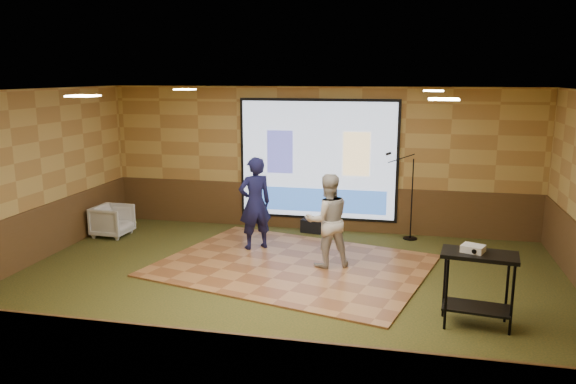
% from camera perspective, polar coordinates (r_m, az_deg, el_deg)
% --- Properties ---
extents(ground, '(9.00, 9.00, 0.00)m').
position_cam_1_polar(ground, '(8.78, -0.79, -9.77)').
color(ground, '#273417').
rests_on(ground, ground).
extents(room_shell, '(9.04, 7.04, 3.02)m').
position_cam_1_polar(room_shell, '(8.24, -0.83, 3.89)').
color(room_shell, tan).
rests_on(room_shell, ground).
extents(wainscot_back, '(9.00, 0.04, 0.95)m').
position_cam_1_polar(wainscot_back, '(11.90, 3.02, -1.58)').
color(wainscot_back, '#51381B').
rests_on(wainscot_back, ground).
extents(wainscot_front, '(9.00, 0.04, 0.95)m').
position_cam_1_polar(wainscot_front, '(5.57, -9.40, -18.01)').
color(wainscot_front, '#51381B').
rests_on(wainscot_front, ground).
extents(wainscot_left, '(0.04, 7.00, 0.95)m').
position_cam_1_polar(wainscot_left, '(10.54, -25.34, -4.51)').
color(wainscot_left, '#51381B').
rests_on(wainscot_left, ground).
extents(projector_screen, '(3.32, 0.06, 2.52)m').
position_cam_1_polar(projector_screen, '(11.67, 3.04, 3.15)').
color(projector_screen, black).
rests_on(projector_screen, room_shell).
extents(downlight_nw, '(0.32, 0.32, 0.02)m').
position_cam_1_polar(downlight_nw, '(10.56, -10.43, 10.22)').
color(downlight_nw, '#FFECBF').
rests_on(downlight_nw, room_shell).
extents(downlight_ne, '(0.32, 0.32, 0.02)m').
position_cam_1_polar(downlight_ne, '(9.76, 14.56, 9.92)').
color(downlight_ne, '#FFECBF').
rests_on(downlight_ne, room_shell).
extents(downlight_sw, '(0.32, 0.32, 0.02)m').
position_cam_1_polar(downlight_sw, '(7.63, -20.12, 9.15)').
color(downlight_sw, '#FFECBF').
rests_on(downlight_sw, room_shell).
extents(downlight_se, '(0.32, 0.32, 0.02)m').
position_cam_1_polar(downlight_se, '(6.46, 15.53, 9.08)').
color(downlight_se, '#FFECBF').
rests_on(downlight_se, room_shell).
extents(dance_floor, '(5.06, 4.30, 0.03)m').
position_cam_1_polar(dance_floor, '(9.74, 0.47, -7.46)').
color(dance_floor, '#A36A3B').
rests_on(dance_floor, ground).
extents(player_left, '(0.75, 0.71, 1.73)m').
position_cam_1_polar(player_left, '(10.42, -3.37, -1.14)').
color(player_left, '#141541').
rests_on(player_left, dance_floor).
extents(player_right, '(0.96, 0.87, 1.59)m').
position_cam_1_polar(player_right, '(9.47, 4.03, -2.90)').
color(player_right, '#BDB7AD').
rests_on(player_right, dance_floor).
extents(av_table, '(0.95, 0.50, 1.00)m').
position_cam_1_polar(av_table, '(7.72, 18.77, -7.95)').
color(av_table, black).
rests_on(av_table, ground).
extents(projector, '(0.34, 0.31, 0.09)m').
position_cam_1_polar(projector, '(7.63, 18.29, -5.47)').
color(projector, white).
rests_on(projector, av_table).
extents(mic_stand, '(0.69, 0.28, 1.75)m').
position_cam_1_polar(mic_stand, '(11.44, 12.11, -2.29)').
color(mic_stand, black).
rests_on(mic_stand, ground).
extents(banquet_chair, '(0.73, 0.71, 0.64)m').
position_cam_1_polar(banquet_chair, '(11.98, -17.40, -2.80)').
color(banquet_chair, gray).
rests_on(banquet_chair, ground).
extents(duffel_bag, '(0.49, 0.37, 0.27)m').
position_cam_1_polar(duffel_bag, '(11.76, 2.51, -3.43)').
color(duffel_bag, black).
rests_on(duffel_bag, ground).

